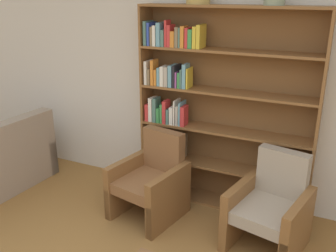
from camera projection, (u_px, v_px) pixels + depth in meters
wall_back at (232, 82)px, 4.01m from camera, size 12.00×0.06×2.75m
bookshelf at (208, 108)px, 4.04m from camera, size 1.88×0.30×2.17m
armchair_leather at (151, 181)px, 3.99m from camera, size 0.76×0.79×0.90m
armchair_cushioned at (271, 208)px, 3.49m from camera, size 0.77×0.80×0.90m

